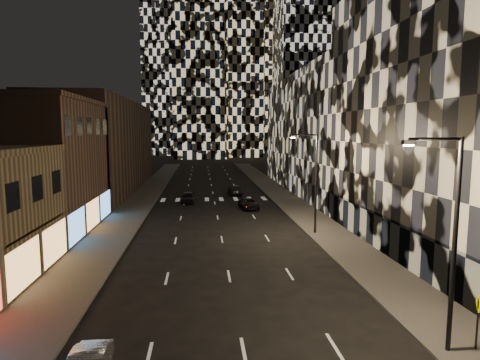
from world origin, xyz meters
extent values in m
cube|color=#47443F|center=(-10.00, 50.00, 0.07)|extent=(4.00, 120.00, 0.15)
cube|color=#47443F|center=(10.00, 50.00, 0.07)|extent=(4.00, 120.00, 0.15)
cube|color=#4C4C47|center=(-7.90, 50.00, 0.07)|extent=(0.20, 120.00, 0.15)
cube|color=#4C4C47|center=(7.90, 50.00, 0.07)|extent=(0.20, 120.00, 0.15)
cube|color=brown|center=(-17.00, 33.50, 6.00)|extent=(10.00, 15.00, 12.00)
cube|color=brown|center=(-17.00, 60.00, 7.00)|extent=(10.00, 40.00, 14.00)
cube|color=#383838|center=(12.30, 24.50, 1.50)|extent=(0.60, 25.00, 3.00)
cube|color=#232326|center=(20.00, 57.00, 9.00)|extent=(16.00, 40.00, 18.00)
cube|color=black|center=(35.00, 135.00, 50.00)|extent=(20.00, 20.00, 100.00)
cube|color=black|center=(-12.00, 165.00, 60.00)|extent=(24.00, 24.00, 120.00)
cube|color=black|center=(-2.00, 140.00, 47.50)|extent=(18.00, 18.00, 95.00)
cylinder|color=black|center=(8.60, 10.00, 4.65)|extent=(0.20, 0.20, 9.00)
cylinder|color=black|center=(7.50, 10.00, 9.05)|extent=(2.20, 0.14, 0.14)
cube|color=black|center=(6.40, 10.00, 8.93)|extent=(0.50, 0.25, 0.18)
cube|color=#FFEAB2|center=(6.40, 10.00, 8.81)|extent=(0.35, 0.18, 0.06)
cylinder|color=black|center=(8.60, 30.00, 4.65)|extent=(0.20, 0.20, 9.00)
cylinder|color=black|center=(7.50, 30.00, 9.05)|extent=(2.20, 0.14, 0.14)
cube|color=black|center=(6.40, 30.00, 8.93)|extent=(0.50, 0.25, 0.18)
cube|color=#FFEAB2|center=(6.40, 30.00, 8.81)|extent=(0.35, 0.18, 0.06)
imported|color=black|center=(-3.50, 47.65, 0.72)|extent=(1.88, 4.29, 1.44)
imported|color=black|center=(3.30, 53.91, 0.71)|extent=(2.01, 4.90, 1.42)
imported|color=black|center=(4.00, 42.65, 0.62)|extent=(2.35, 4.57, 1.23)
cylinder|color=black|center=(9.84, 9.98, 1.28)|extent=(0.08, 0.08, 2.25)
cube|color=#DBB200|center=(9.84, 9.98, 2.13)|extent=(0.35, 0.75, 0.79)
cube|color=black|center=(9.81, 9.98, 2.13)|extent=(0.10, 0.19, 0.36)
camera|label=1|loc=(-1.72, -5.06, 9.35)|focal=30.00mm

